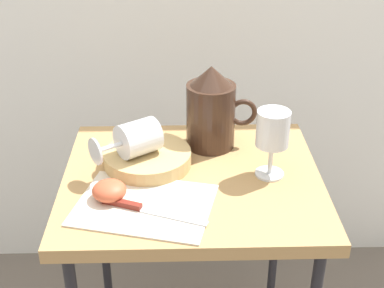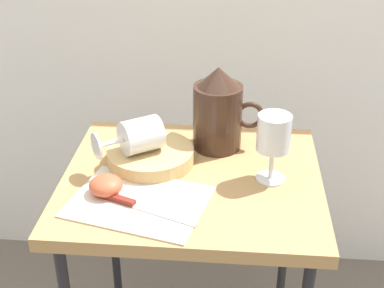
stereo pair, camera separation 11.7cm
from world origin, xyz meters
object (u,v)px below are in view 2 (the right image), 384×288
at_px(table, 192,200).
at_px(wine_glass_tipped_near, 139,136).
at_px(apple_half_left, 106,185).
at_px(wine_glass_upright, 274,136).
at_px(basket_tray, 151,156).
at_px(pitcher, 218,115).
at_px(knife, 132,204).

bearing_deg(table, wine_glass_tipped_near, 161.97).
bearing_deg(apple_half_left, wine_glass_upright, 15.15).
bearing_deg(basket_tray, pitcher, 31.36).
relative_size(wine_glass_upright, wine_glass_tipped_near, 0.95).
bearing_deg(knife, wine_glass_tipped_near, 93.46).
bearing_deg(apple_half_left, table, 27.59).
distance_m(table, basket_tray, 0.14).
distance_m(wine_glass_tipped_near, apple_half_left, 0.15).
relative_size(table, apple_half_left, 9.67).
distance_m(basket_tray, knife, 0.18).
height_order(table, apple_half_left, apple_half_left).
height_order(pitcher, wine_glass_tipped_near, pitcher).
distance_m(table, apple_half_left, 0.21).
distance_m(pitcher, knife, 0.32).
bearing_deg(wine_glass_upright, table, -178.89).
distance_m(pitcher, wine_glass_tipped_near, 0.20).
height_order(table, wine_glass_upright, wine_glass_upright).
relative_size(table, pitcher, 3.35).
bearing_deg(basket_tray, table, -26.51).
relative_size(pitcher, knife, 0.95).
xyz_separation_m(basket_tray, knife, (-0.01, -0.18, -0.01)).
relative_size(pitcher, wine_glass_tipped_near, 1.24).
distance_m(table, knife, 0.19).
xyz_separation_m(basket_tray, apple_half_left, (-0.07, -0.14, 0.01)).
bearing_deg(table, knife, -130.56).
height_order(basket_tray, knife, basket_tray).
height_order(table, knife, knife).
distance_m(wine_glass_upright, apple_half_left, 0.36).
distance_m(basket_tray, wine_glass_upright, 0.29).
bearing_deg(pitcher, wine_glass_tipped_near, -149.38).
bearing_deg(knife, apple_half_left, 146.45).
height_order(basket_tray, apple_half_left, apple_half_left).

